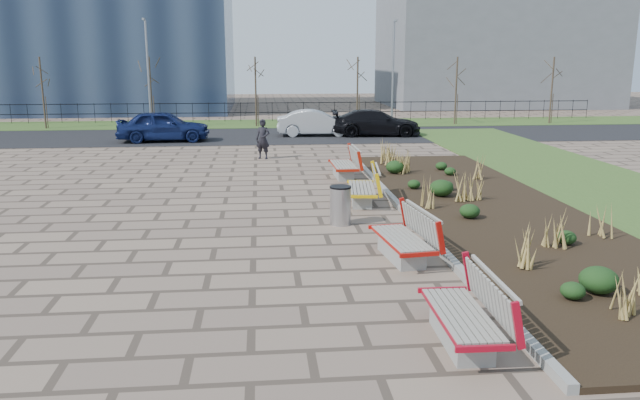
{
  "coord_description": "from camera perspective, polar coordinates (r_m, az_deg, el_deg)",
  "views": [
    {
      "loc": [
        0.19,
        -10.53,
        4.02
      ],
      "look_at": [
        1.5,
        3.0,
        0.9
      ],
      "focal_mm": 35.0,
      "sensor_mm": 36.0,
      "label": 1
    }
  ],
  "objects": [
    {
      "name": "bench_c",
      "position": [
        17.5,
        3.83,
        1.3
      ],
      "size": [
        1.15,
        2.2,
        1.0
      ],
      "primitive_type": null,
      "rotation": [
        0.0,
        0.0,
        -0.12
      ],
      "color": "yellow",
      "rests_on": "ground"
    },
    {
      "name": "building_grey",
      "position": [
        56.15,
        15.58,
        13.48
      ],
      "size": [
        18.0,
        12.0,
        10.0
      ],
      "primitive_type": "cube",
      "color": "slate",
      "rests_on": "ground"
    },
    {
      "name": "road",
      "position": [
        32.78,
        -5.84,
        5.84
      ],
      "size": [
        80.0,
        7.0,
        0.02
      ],
      "primitive_type": "cube",
      "color": "black",
      "rests_on": "ground"
    },
    {
      "name": "tree_d",
      "position": [
        37.53,
        3.44,
        9.89
      ],
      "size": [
        1.4,
        1.4,
        4.0
      ],
      "primitive_type": null,
      "color": "#4C3D2D",
      "rests_on": "grass_verge_far"
    },
    {
      "name": "car_black",
      "position": [
        32.79,
        5.13,
        7.06
      ],
      "size": [
        4.76,
        2.23,
        1.34
      ],
      "primitive_type": "imported",
      "rotation": [
        0.0,
        0.0,
        1.49
      ],
      "color": "black",
      "rests_on": "road"
    },
    {
      "name": "tree_c",
      "position": [
        37.08,
        -5.9,
        9.81
      ],
      "size": [
        1.4,
        1.4,
        4.0
      ],
      "primitive_type": null,
      "color": "#4C3D2D",
      "rests_on": "grass_verge_far"
    },
    {
      "name": "tree_a",
      "position": [
        39.04,
        -24.02,
        8.93
      ],
      "size": [
        1.4,
        1.4,
        4.0
      ],
      "primitive_type": null,
      "color": "#4C3D2D",
      "rests_on": "grass_verge_far"
    },
    {
      "name": "ground",
      "position": [
        11.27,
        -6.19,
        -8.05
      ],
      "size": [
        120.0,
        120.0,
        0.0
      ],
      "primitive_type": "plane",
      "color": "#7B6655",
      "rests_on": "ground"
    },
    {
      "name": "car_blue",
      "position": [
        31.32,
        -14.12,
        6.59
      ],
      "size": [
        4.45,
        1.96,
        1.49
      ],
      "primitive_type": "imported",
      "rotation": [
        0.0,
        0.0,
        1.62
      ],
      "color": "#111D4D",
      "rests_on": "road"
    },
    {
      "name": "pedestrian",
      "position": [
        25.28,
        -5.24,
        5.56
      ],
      "size": [
        0.68,
        0.57,
        1.6
      ],
      "primitive_type": "imported",
      "rotation": [
        0.0,
        0.0,
        -0.37
      ],
      "color": "black",
      "rests_on": "ground"
    },
    {
      "name": "bench_b",
      "position": [
        12.73,
        7.46,
        -3.24
      ],
      "size": [
        1.13,
        2.19,
        1.0
      ],
      "primitive_type": null,
      "rotation": [
        0.0,
        0.0,
        0.11
      ],
      "color": "red",
      "rests_on": "ground"
    },
    {
      "name": "planting_bed",
      "position": [
        17.14,
        15.35,
        -0.94
      ],
      "size": [
        4.5,
        18.0,
        0.1
      ],
      "primitive_type": "cube",
      "color": "black",
      "rests_on": "ground"
    },
    {
      "name": "tree_b",
      "position": [
        37.6,
        -15.2,
        9.48
      ],
      "size": [
        1.4,
        1.4,
        4.0
      ],
      "primitive_type": null,
      "color": "#4C3D2D",
      "rests_on": "grass_verge_far"
    },
    {
      "name": "bench_a",
      "position": [
        9.23,
        12.82,
        -9.83
      ],
      "size": [
        0.94,
        2.12,
        1.0
      ],
      "primitive_type": null,
      "rotation": [
        0.0,
        0.0,
        -0.02
      ],
      "color": "#B10B20",
      "rests_on": "ground"
    },
    {
      "name": "car_silver",
      "position": [
        32.62,
        -0.39,
        7.07
      ],
      "size": [
        4.08,
        1.54,
        1.33
      ],
      "primitive_type": "imported",
      "rotation": [
        0.0,
        0.0,
        1.54
      ],
      "color": "#ABAFB3",
      "rests_on": "road"
    },
    {
      "name": "tree_e",
      "position": [
        38.92,
        12.33,
        9.73
      ],
      "size": [
        1.4,
        1.4,
        4.0
      ],
      "primitive_type": null,
      "color": "#4C3D2D",
      "rests_on": "grass_verge_far"
    },
    {
      "name": "bench_d",
      "position": [
        21.28,
        2.14,
        3.4
      ],
      "size": [
        0.92,
        2.11,
        1.0
      ],
      "primitive_type": null,
      "rotation": [
        0.0,
        0.0,
        0.01
      ],
      "color": "#B81E0C",
      "rests_on": "ground"
    },
    {
      "name": "lamp_west",
      "position": [
        37.06,
        -15.42,
        10.97
      ],
      "size": [
        0.24,
        0.6,
        6.0
      ],
      "primitive_type": null,
      "color": "gray",
      "rests_on": "grass_verge_far"
    },
    {
      "name": "litter_bin",
      "position": [
        15.26,
        1.87,
        -0.53
      ],
      "size": [
        0.51,
        0.51,
        0.94
      ],
      "primitive_type": "cylinder",
      "color": "#B2B2B7",
      "rests_on": "ground"
    },
    {
      "name": "railing_fence",
      "position": [
        40.17,
        -5.83,
        8.05
      ],
      "size": [
        44.0,
        0.1,
        1.2
      ],
      "primitive_type": null,
      "color": "black",
      "rests_on": "grass_verge_far"
    },
    {
      "name": "tree_f",
      "position": [
        41.14,
        20.42,
        9.38
      ],
      "size": [
        1.4,
        1.4,
        4.0
      ],
      "primitive_type": null,
      "color": "#4C3D2D",
      "rests_on": "grass_verge_far"
    },
    {
      "name": "lamp_east",
      "position": [
        37.37,
        6.67,
        11.35
      ],
      "size": [
        0.24,
        0.6,
        6.0
      ],
      "primitive_type": null,
      "color": "gray",
      "rests_on": "grass_verge_far"
    },
    {
      "name": "planting_curb",
      "position": [
        16.45,
        7.74,
        -1.07
      ],
      "size": [
        0.16,
        18.0,
        0.15
      ],
      "primitive_type": "cube",
      "color": "gray",
      "rests_on": "ground"
    },
    {
      "name": "grass_verge_far",
      "position": [
        38.74,
        -5.82,
        6.95
      ],
      "size": [
        80.0,
        5.0,
        0.04
      ],
      "primitive_type": "cube",
      "color": "#33511E",
      "rests_on": "ground"
    }
  ]
}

